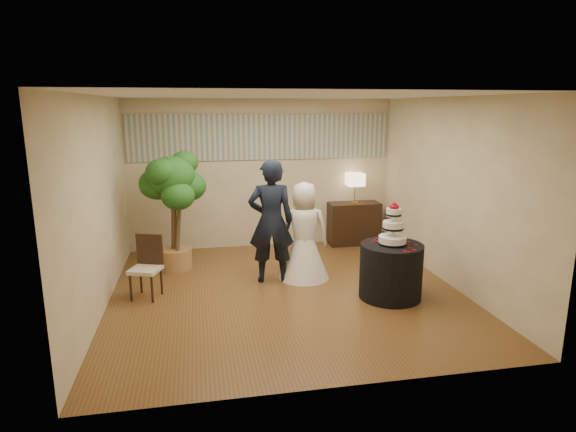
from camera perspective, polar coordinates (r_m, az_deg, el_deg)
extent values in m
cube|color=brown|center=(7.14, -0.19, -8.99)|extent=(5.00, 5.00, 0.00)
cube|color=white|center=(6.62, -0.20, 14.10)|extent=(5.00, 5.00, 0.00)
cube|color=beige|center=(9.18, -3.09, 4.98)|extent=(5.00, 0.06, 2.80)
cube|color=beige|center=(4.38, 5.88, -3.91)|extent=(5.00, 0.06, 2.80)
cube|color=beige|center=(6.75, -21.54, 1.23)|extent=(0.06, 5.00, 2.80)
cube|color=beige|center=(7.60, 18.68, 2.67)|extent=(0.06, 5.00, 2.80)
cube|color=#A1A594|center=(9.09, -3.13, 9.34)|extent=(4.90, 0.02, 0.85)
imported|color=black|center=(7.30, -2.03, -0.66)|extent=(0.73, 0.52, 1.90)
imported|color=white|center=(7.48, 1.91, -1.76)|extent=(0.88, 0.88, 1.54)
cylinder|color=black|center=(6.98, 12.09, -6.39)|extent=(0.95, 0.95, 0.78)
cube|color=black|center=(9.53, 7.80, -0.87)|extent=(0.99, 0.44, 0.82)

